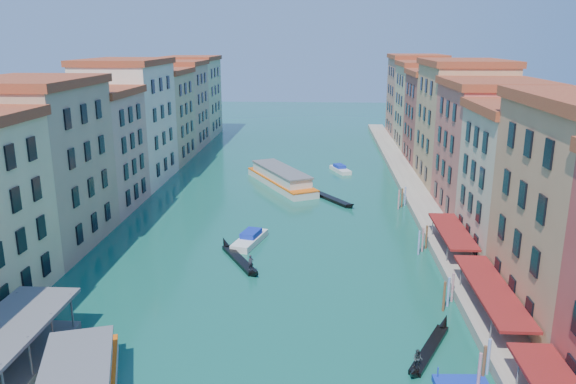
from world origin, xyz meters
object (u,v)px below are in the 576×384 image
gondola_fore (239,258)px  vaporetto_stop (0,363)px  vaporetto_far (281,178)px  gondola_right (429,348)px

gondola_fore → vaporetto_stop: bearing=-148.9°
vaporetto_stop → vaporetto_far: (16.26, 57.73, -0.10)m
vaporetto_stop → gondola_right: (31.90, 5.71, -1.04)m
gondola_fore → vaporetto_far: bearing=58.0°
gondola_fore → gondola_right: size_ratio=1.09×
vaporetto_stop → gondola_fore: size_ratio=1.55×
vaporetto_far → gondola_fore: bearing=-121.5°
gondola_fore → gondola_right: gondola_fore is taller
vaporetto_far → gondola_fore: (-2.25, -34.06, -0.95)m
vaporetto_far → gondola_fore: vaporetto_far is taller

